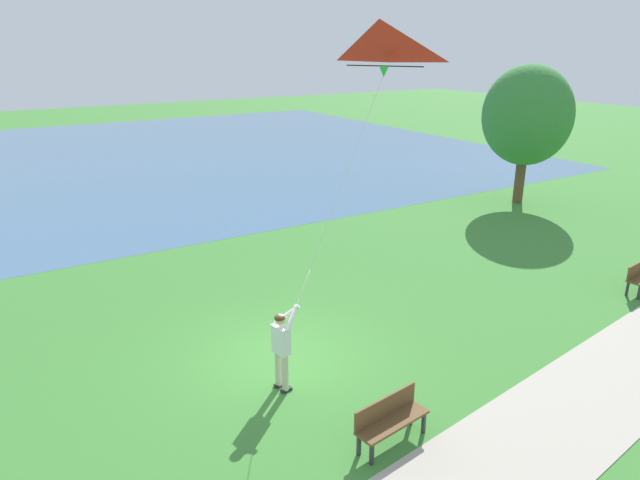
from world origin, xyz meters
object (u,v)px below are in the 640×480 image
(person_kite_flyer, at_px, (282,344))
(tree_lakeside_far, at_px, (527,116))
(flying_kite, at_px, (379,49))
(park_bench_near_walkway, at_px, (390,417))

(person_kite_flyer, bearing_deg, tree_lakeside_far, 115.05)
(flying_kite, relative_size, park_bench_near_walkway, 3.55)
(park_bench_near_walkway, relative_size, tree_lakeside_far, 0.26)
(flying_kite, distance_m, park_bench_near_walkway, 6.98)
(person_kite_flyer, xyz_separation_m, tree_lakeside_far, (-7.51, 16.06, 2.83))
(person_kite_flyer, height_order, park_bench_near_walkway, person_kite_flyer)
(flying_kite, height_order, tree_lakeside_far, flying_kite)
(flying_kite, bearing_deg, person_kite_flyer, -84.06)
(flying_kite, bearing_deg, park_bench_near_walkway, -29.67)
(park_bench_near_walkway, bearing_deg, tree_lakeside_far, 123.31)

